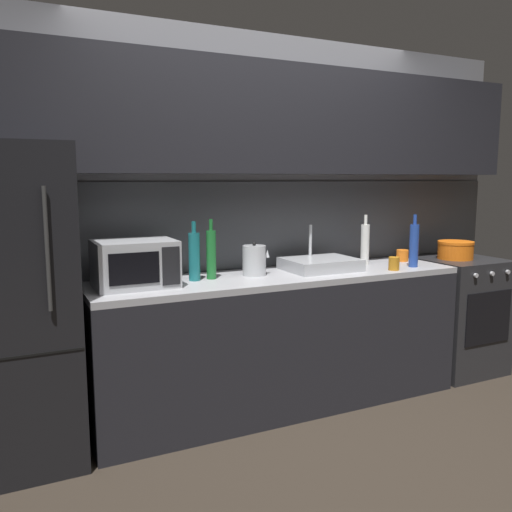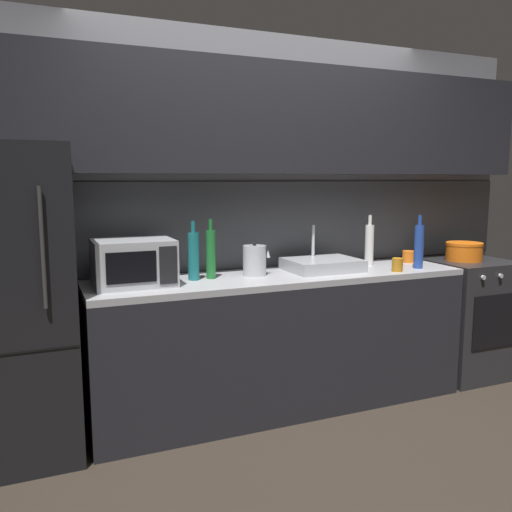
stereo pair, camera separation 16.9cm
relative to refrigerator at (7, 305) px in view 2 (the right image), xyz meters
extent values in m
plane|color=#2D261E|center=(1.63, -0.90, -0.85)|extent=(10.00, 10.00, 0.00)
cube|color=slate|center=(1.63, 0.40, 0.40)|extent=(4.24, 0.10, 2.50)
cube|color=#4C4F54|center=(1.63, 0.35, 0.35)|extent=(4.24, 0.01, 0.60)
cube|color=black|center=(1.63, 0.18, 1.05)|extent=(3.90, 0.34, 0.70)
cube|color=black|center=(1.63, 0.00, -0.42)|extent=(2.50, 0.60, 0.86)
cube|color=#9E9EA3|center=(1.63, 0.00, 0.03)|extent=(2.50, 0.60, 0.04)
cube|color=black|center=(0.00, 0.00, 0.00)|extent=(0.68, 0.66, 1.70)
cube|color=black|center=(0.00, -0.33, -0.17)|extent=(0.67, 0.00, 0.01)
cylinder|color=#333333|center=(0.19, -0.35, 0.34)|extent=(0.02, 0.02, 0.60)
cube|color=#232326|center=(3.22, 0.00, -0.40)|extent=(0.60, 0.60, 0.90)
cube|color=black|center=(3.22, -0.30, -0.36)|extent=(0.45, 0.01, 0.40)
cylinder|color=#B2B2B7|center=(3.06, -0.31, -0.02)|extent=(0.03, 0.02, 0.03)
cylinder|color=#B2B2B7|center=(3.22, -0.31, -0.02)|extent=(0.03, 0.02, 0.03)
cube|color=#A8AAAF|center=(0.68, 0.02, 0.18)|extent=(0.46, 0.34, 0.27)
cube|color=black|center=(0.64, -0.15, 0.18)|extent=(0.28, 0.01, 0.18)
cube|color=black|center=(0.85, -0.15, 0.18)|extent=(0.10, 0.01, 0.22)
cube|color=#ADAFB5|center=(1.95, 0.03, 0.09)|extent=(0.48, 0.38, 0.08)
cylinder|color=silver|center=(1.95, 0.16, 0.24)|extent=(0.02, 0.02, 0.22)
cylinder|color=#B7BABF|center=(1.46, 0.04, 0.15)|extent=(0.15, 0.15, 0.19)
sphere|color=black|center=(1.46, 0.04, 0.26)|extent=(0.02, 0.02, 0.02)
cone|color=#B7BABF|center=(1.55, 0.04, 0.19)|extent=(0.03, 0.03, 0.05)
cylinder|color=#1E6B2D|center=(1.16, 0.05, 0.20)|extent=(0.06, 0.06, 0.30)
cylinder|color=#1E6B2D|center=(1.16, 0.05, 0.39)|extent=(0.02, 0.02, 0.07)
cylinder|color=#234299|center=(2.62, -0.15, 0.20)|extent=(0.06, 0.06, 0.30)
cylinder|color=#234299|center=(2.62, -0.15, 0.39)|extent=(0.02, 0.02, 0.07)
cylinder|color=#19666B|center=(1.05, 0.04, 0.20)|extent=(0.07, 0.07, 0.29)
cylinder|color=#19666B|center=(1.05, 0.04, 0.38)|extent=(0.03, 0.03, 0.07)
cylinder|color=silver|center=(2.37, 0.08, 0.20)|extent=(0.06, 0.06, 0.29)
cylinder|color=silver|center=(2.37, 0.08, 0.38)|extent=(0.02, 0.02, 0.07)
cylinder|color=#B27019|center=(2.40, -0.20, 0.09)|extent=(0.07, 0.07, 0.09)
cylinder|color=orange|center=(2.72, 0.09, 0.09)|extent=(0.09, 0.09, 0.09)
cylinder|color=orange|center=(3.17, 0.00, 0.11)|extent=(0.27, 0.27, 0.12)
cylinder|color=orange|center=(3.17, 0.00, 0.18)|extent=(0.27, 0.27, 0.02)
camera|label=1|loc=(0.00, -3.02, 0.67)|focal=37.35mm
camera|label=2|loc=(0.15, -3.09, 0.67)|focal=37.35mm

